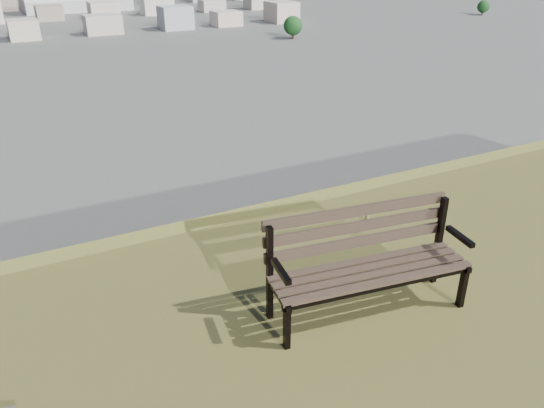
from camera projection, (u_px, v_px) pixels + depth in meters
park_bench at (366, 257)px, 4.98m from camera, size 1.97×0.87×1.00m
arena at (77, 0)px, 253.39m from camera, size 49.63×22.76×20.58m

